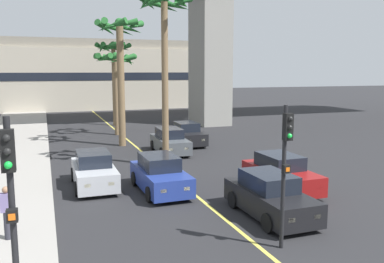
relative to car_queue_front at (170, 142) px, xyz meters
The scene contains 15 objects.
lane_stripe_center 2.31m from the car_queue_front, 135.22° to the left, with size 0.14×56.00×0.01m, color #DBCC4C.
pier_building_backdrop 33.50m from the car_queue_front, 92.68° to the left, with size 37.03×8.04×9.16m.
car_queue_front is the anchor object (origin of this frame).
car_queue_second 9.66m from the car_queue_front, 76.95° to the right, with size 1.86×4.11×1.56m.
car_queue_third 3.15m from the car_queue_front, 51.14° to the left, with size 1.91×4.14×1.56m.
car_queue_fourth 8.14m from the car_queue_front, 131.33° to the right, with size 1.86×4.11×1.56m.
car_queue_fifth 8.30m from the car_queue_front, 109.64° to the right, with size 1.90×4.13×1.56m.
car_queue_sixth 12.10m from the car_queue_front, 89.68° to the right, with size 1.87×4.12×1.56m.
traffic_light_left_sidewalk_corner 18.49m from the car_queue_front, 115.67° to the right, with size 0.24×0.37×4.20m.
traffic_light_median_near 14.78m from the car_queue_front, 93.78° to the right, with size 0.24×0.37×4.20m.
palm_tree_near_median 9.94m from the car_queue_front, 102.38° to the left, with size 3.40×3.45×6.57m.
palm_tree_mid_median 7.27m from the car_queue_front, 123.72° to the left, with size 3.34×3.32×8.58m.
palm_tree_far_median 7.73m from the car_queue_front, 110.20° to the right, with size 3.13×3.11×9.21m.
palm_tree_farthest_median 15.40m from the car_queue_front, 94.30° to the left, with size 3.38×3.43×7.79m.
pedestrian_near_crosswalk 14.32m from the car_queue_front, 126.45° to the right, with size 0.34×0.22×1.62m.
Camera 1 is at (-5.75, -1.97, 5.15)m, focal length 38.52 mm.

